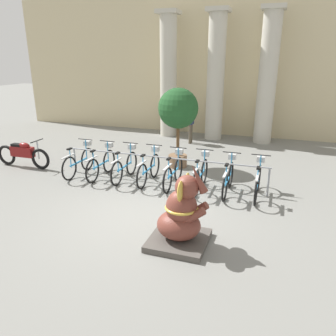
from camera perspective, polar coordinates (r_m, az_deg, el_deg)
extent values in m
plane|color=slate|center=(7.48, -3.92, -8.00)|extent=(60.00, 60.00, 0.00)
cube|color=#C6B78E|center=(14.97, 9.13, 17.20)|extent=(20.00, 0.20, 6.00)
cylinder|color=#BCB7A8|center=(14.53, 0.07, 15.41)|extent=(0.71, 0.71, 5.00)
cube|color=#BCB7A8|center=(14.61, 0.07, 25.56)|extent=(0.89, 0.89, 0.16)
cylinder|color=#BCB7A8|center=(14.01, 8.28, 15.09)|extent=(0.71, 0.71, 5.00)
cube|color=#BCB7A8|center=(14.09, 8.82, 25.61)|extent=(0.89, 0.89, 0.16)
cylinder|color=#BCB7A8|center=(13.78, 16.91, 14.44)|extent=(0.71, 0.71, 5.00)
cube|color=#BCB7A8|center=(13.85, 18.01, 25.10)|extent=(0.89, 0.89, 0.16)
cylinder|color=gray|center=(10.37, -15.89, 1.31)|extent=(0.05, 0.05, 0.75)
cylinder|color=gray|center=(8.62, 17.09, -2.36)|extent=(0.05, 0.05, 0.75)
cylinder|color=gray|center=(8.99, -0.98, 1.88)|extent=(5.77, 0.04, 0.04)
torus|color=black|center=(10.48, -13.82, 1.53)|extent=(0.05, 0.70, 0.70)
torus|color=black|center=(9.73, -16.82, -0.09)|extent=(0.05, 0.70, 0.70)
cube|color=#338CC6|center=(10.08, -15.29, 1.02)|extent=(0.04, 0.86, 0.04)
cube|color=#BCBCBC|center=(9.62, -17.02, 1.97)|extent=(0.06, 0.59, 0.03)
cylinder|color=#338CC6|center=(9.72, -16.63, 1.58)|extent=(0.03, 0.03, 0.53)
cube|color=black|center=(9.65, -16.79, 3.21)|extent=(0.08, 0.18, 0.04)
cylinder|color=#338CC6|center=(10.36, -14.08, 3.15)|extent=(0.03, 0.03, 0.64)
cylinder|color=black|center=(10.28, -14.22, 4.85)|extent=(0.48, 0.03, 0.03)
cube|color=#BCBCBC|center=(10.40, -13.86, 4.24)|extent=(0.20, 0.16, 0.14)
torus|color=black|center=(10.13, -10.22, 1.18)|extent=(0.05, 0.70, 0.70)
torus|color=black|center=(9.34, -13.04, -0.52)|extent=(0.05, 0.70, 0.70)
cube|color=#338CC6|center=(9.72, -11.59, 0.64)|extent=(0.04, 0.86, 0.04)
cube|color=#BCBCBC|center=(9.23, -13.20, 1.61)|extent=(0.06, 0.59, 0.03)
cylinder|color=#338CC6|center=(9.34, -12.84, 1.21)|extent=(0.03, 0.03, 0.53)
cube|color=black|center=(9.26, -12.97, 2.90)|extent=(0.08, 0.18, 0.04)
cylinder|color=#338CC6|center=(10.00, -10.44, 2.85)|extent=(0.03, 0.03, 0.64)
cylinder|color=black|center=(9.92, -10.54, 4.62)|extent=(0.48, 0.03, 0.03)
cube|color=#BCBCBC|center=(10.04, -10.22, 3.98)|extent=(0.20, 0.16, 0.14)
torus|color=black|center=(9.83, -6.34, 0.83)|extent=(0.05, 0.70, 0.70)
torus|color=black|center=(9.02, -8.91, -0.97)|extent=(0.05, 0.70, 0.70)
cube|color=#338CC6|center=(9.41, -7.59, 0.26)|extent=(0.04, 0.86, 0.04)
cube|color=#BCBCBC|center=(8.90, -9.03, 1.25)|extent=(0.06, 0.59, 0.03)
cylinder|color=#338CC6|center=(9.02, -8.71, 0.83)|extent=(0.03, 0.03, 0.53)
cube|color=black|center=(8.93, -8.80, 2.58)|extent=(0.08, 0.18, 0.04)
cylinder|color=#338CC6|center=(9.70, -6.51, 2.55)|extent=(0.03, 0.03, 0.64)
cylinder|color=black|center=(9.62, -6.58, 4.37)|extent=(0.48, 0.03, 0.03)
cube|color=#BCBCBC|center=(9.74, -6.30, 3.71)|extent=(0.20, 0.16, 0.14)
torus|color=black|center=(9.56, -2.30, 0.41)|extent=(0.05, 0.70, 0.70)
torus|color=black|center=(8.72, -4.57, -1.48)|extent=(0.05, 0.70, 0.70)
cube|color=#338CC6|center=(9.12, -3.39, -0.20)|extent=(0.04, 0.86, 0.04)
cube|color=#BCBCBC|center=(8.60, -4.63, 0.80)|extent=(0.06, 0.59, 0.03)
cylinder|color=#338CC6|center=(8.72, -4.36, 0.38)|extent=(0.03, 0.03, 0.53)
cube|color=black|center=(8.63, -4.40, 2.18)|extent=(0.08, 0.18, 0.04)
cylinder|color=#338CC6|center=(9.43, -2.41, 2.17)|extent=(0.03, 0.03, 0.64)
cylinder|color=black|center=(9.34, -2.44, 4.04)|extent=(0.48, 0.03, 0.03)
cube|color=#BCBCBC|center=(9.47, -2.21, 3.37)|extent=(0.20, 0.16, 0.14)
torus|color=black|center=(9.28, 1.83, -0.17)|extent=(0.05, 0.70, 0.70)
torus|color=black|center=(8.42, -0.10, -2.19)|extent=(0.05, 0.70, 0.70)
cube|color=#338CC6|center=(8.83, 0.91, -0.82)|extent=(0.04, 0.86, 0.04)
cube|color=#BCBCBC|center=(8.29, -0.10, 0.17)|extent=(0.06, 0.59, 0.03)
cylinder|color=#338CC6|center=(8.41, 0.12, -0.26)|extent=(0.03, 0.03, 0.53)
cube|color=black|center=(8.33, 0.12, 1.61)|extent=(0.08, 0.18, 0.04)
cylinder|color=#338CC6|center=(9.14, 1.78, 1.64)|extent=(0.03, 0.03, 0.64)
cylinder|color=black|center=(9.05, 1.80, 3.57)|extent=(0.48, 0.03, 0.03)
cube|color=#BCBCBC|center=(9.18, 1.97, 2.88)|extent=(0.20, 0.16, 0.14)
torus|color=black|center=(9.14, 6.34, -0.58)|extent=(0.05, 0.70, 0.70)
torus|color=black|center=(8.26, 4.85, -2.68)|extent=(0.05, 0.70, 0.70)
cube|color=#338CC6|center=(8.68, 5.64, -1.26)|extent=(0.04, 0.86, 0.04)
cube|color=#BCBCBC|center=(8.13, 4.92, -0.29)|extent=(0.06, 0.59, 0.03)
cylinder|color=#338CC6|center=(8.26, 5.07, -0.71)|extent=(0.03, 0.03, 0.53)
cube|color=black|center=(8.17, 5.13, 1.18)|extent=(0.08, 0.18, 0.04)
cylinder|color=#338CC6|center=(9.00, 6.35, 1.26)|extent=(0.03, 0.03, 0.64)
cylinder|color=black|center=(8.91, 6.43, 3.21)|extent=(0.48, 0.03, 0.03)
cube|color=#BCBCBC|center=(9.04, 6.53, 2.51)|extent=(0.20, 0.16, 0.14)
torus|color=black|center=(8.98, 10.87, -1.18)|extent=(0.05, 0.70, 0.70)
torus|color=black|center=(8.08, 9.85, -3.39)|extent=(0.05, 0.70, 0.70)
cube|color=#338CC6|center=(8.51, 10.41, -1.91)|extent=(0.04, 0.86, 0.04)
cube|color=#BCBCBC|center=(7.95, 10.00, -0.96)|extent=(0.06, 0.59, 0.03)
cylinder|color=#338CC6|center=(8.08, 10.08, -1.39)|extent=(0.03, 0.03, 0.53)
cube|color=black|center=(7.99, 10.19, 0.55)|extent=(0.08, 0.18, 0.04)
cylinder|color=#338CC6|center=(8.84, 10.95, 0.68)|extent=(0.03, 0.03, 0.64)
cylinder|color=black|center=(8.74, 11.08, 2.66)|extent=(0.48, 0.03, 0.03)
cube|color=#BCBCBC|center=(8.88, 11.12, 1.96)|extent=(0.20, 0.16, 0.14)
torus|color=black|center=(8.93, 15.57, -1.66)|extent=(0.05, 0.70, 0.70)
torus|color=black|center=(8.03, 15.08, -3.95)|extent=(0.05, 0.70, 0.70)
cube|color=#338CC6|center=(8.46, 15.36, -2.43)|extent=(0.04, 0.86, 0.04)
cube|color=#BCBCBC|center=(7.90, 15.30, -1.51)|extent=(0.06, 0.59, 0.03)
cylinder|color=#338CC6|center=(8.02, 15.30, -1.93)|extent=(0.03, 0.03, 0.53)
cube|color=black|center=(7.93, 15.47, 0.01)|extent=(0.08, 0.18, 0.04)
cylinder|color=#338CC6|center=(8.79, 15.73, 0.20)|extent=(0.03, 0.03, 0.64)
cylinder|color=black|center=(8.69, 15.91, 2.19)|extent=(0.48, 0.03, 0.03)
cube|color=#BCBCBC|center=(8.83, 15.87, 1.49)|extent=(0.20, 0.16, 0.14)
cube|color=#4C4742|center=(6.37, 1.86, -12.47)|extent=(1.07, 1.07, 0.12)
ellipsoid|color=brown|center=(6.21, 1.89, -9.88)|extent=(0.83, 0.73, 0.54)
ellipsoid|color=brown|center=(6.03, 2.37, -6.89)|extent=(0.59, 0.54, 0.68)
sphere|color=brown|center=(5.84, 3.35, -3.34)|extent=(0.44, 0.44, 0.44)
ellipsoid|color=gold|center=(6.05, 3.38, -2.53)|extent=(0.08, 0.31, 0.37)
ellipsoid|color=gold|center=(5.66, 2.17, -4.07)|extent=(0.08, 0.31, 0.37)
cone|color=brown|center=(5.72, 5.27, -1.83)|extent=(0.37, 0.16, 0.55)
cylinder|color=brown|center=(6.11, 5.13, -7.37)|extent=(0.44, 0.15, 0.39)
cylinder|color=brown|center=(5.89, 4.55, -8.37)|extent=(0.44, 0.15, 0.39)
torus|color=gold|center=(6.03, 2.37, -6.89)|extent=(0.62, 0.62, 0.05)
torus|color=black|center=(10.99, -21.32, 1.47)|extent=(0.66, 0.09, 0.66)
torus|color=black|center=(11.88, -26.27, 2.03)|extent=(0.66, 0.09, 0.66)
cube|color=maroon|center=(11.38, -24.01, 2.63)|extent=(0.80, 0.22, 0.32)
ellipsoid|color=maroon|center=(11.26, -23.77, 3.57)|extent=(0.40, 0.20, 0.20)
cube|color=black|center=(11.45, -24.81, 3.66)|extent=(0.36, 0.18, 0.08)
cylinder|color=#99999E|center=(10.95, -21.70, 2.89)|extent=(0.04, 0.04, 0.56)
cylinder|color=black|center=(10.88, -21.89, 4.41)|extent=(0.03, 0.55, 0.03)
cylinder|color=brown|center=(13.51, 4.04, 6.07)|extent=(0.11, 0.11, 0.79)
cylinder|color=brown|center=(13.35, 3.85, 5.92)|extent=(0.11, 0.11, 0.79)
cube|color=#1E284C|center=(13.29, 4.02, 8.91)|extent=(0.20, 0.32, 0.59)
sphere|color=tan|center=(13.22, 4.06, 10.72)|extent=(0.21, 0.21, 0.21)
cylinder|color=#1E284C|center=(13.48, 4.24, 9.17)|extent=(0.07, 0.07, 0.53)
cylinder|color=#1E284C|center=(13.10, 3.79, 8.89)|extent=(0.07, 0.07, 0.53)
cylinder|color=brown|center=(10.54, 1.69, 1.28)|extent=(0.59, 0.59, 0.38)
cylinder|color=brown|center=(10.36, 1.73, 4.91)|extent=(0.10, 0.10, 1.00)
sphere|color=#1E4C23|center=(10.16, 1.79, 10.36)|extent=(1.24, 1.24, 1.24)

